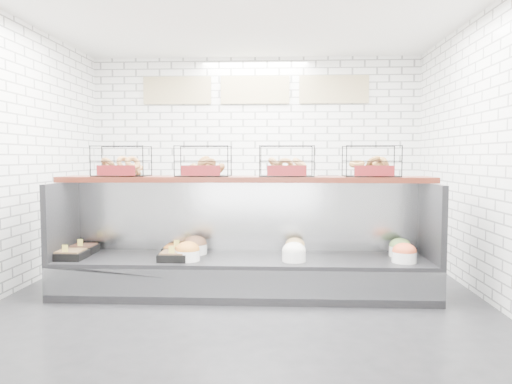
{
  "coord_description": "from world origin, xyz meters",
  "views": [
    {
      "loc": [
        0.39,
        -4.98,
        1.47
      ],
      "look_at": [
        0.13,
        0.45,
        1.09
      ],
      "focal_mm": 35.0,
      "sensor_mm": 36.0,
      "label": 1
    }
  ],
  "objects": [
    {
      "name": "bagel_shelf",
      "position": [
        0.0,
        0.52,
        1.37
      ],
      "size": [
        4.1,
        0.5,
        0.4
      ],
      "color": "#45170E",
      "rests_on": "display_case"
    },
    {
      "name": "ground",
      "position": [
        0.0,
        0.0,
        0.0
      ],
      "size": [
        5.5,
        5.5,
        0.0
      ],
      "primitive_type": "plane",
      "color": "black",
      "rests_on": "ground"
    },
    {
      "name": "display_case",
      "position": [
        -0.0,
        0.34,
        0.33
      ],
      "size": [
        4.0,
        0.9,
        1.2
      ],
      "color": "black",
      "rests_on": "ground"
    },
    {
      "name": "prep_counter",
      "position": [
        -0.01,
        2.43,
        0.47
      ],
      "size": [
        4.0,
        0.6,
        1.2
      ],
      "color": "#93969B",
      "rests_on": "ground"
    },
    {
      "name": "room_shell",
      "position": [
        0.0,
        0.6,
        2.06
      ],
      "size": [
        5.02,
        5.51,
        3.01
      ],
      "color": "white",
      "rests_on": "ground"
    }
  ]
}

